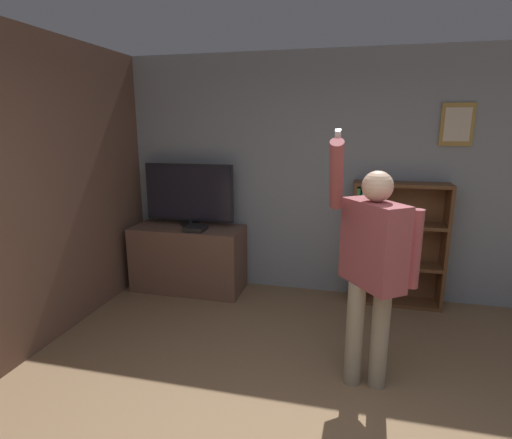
{
  "coord_description": "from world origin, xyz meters",
  "views": [
    {
      "loc": [
        0.15,
        -1.58,
        1.92
      ],
      "look_at": [
        -0.67,
        1.85,
        1.08
      ],
      "focal_mm": 28.0,
      "sensor_mm": 36.0,
      "label": 1
    }
  ],
  "objects_px": {
    "game_console": "(196,228)",
    "bookshelf": "(387,243)",
    "person": "(372,260)",
    "television": "(189,194)"
  },
  "relations": [
    {
      "from": "bookshelf",
      "to": "person",
      "type": "bearing_deg",
      "value": -98.7
    },
    {
      "from": "person",
      "to": "bookshelf",
      "type": "bearing_deg",
      "value": 134.78
    },
    {
      "from": "television",
      "to": "person",
      "type": "bearing_deg",
      "value": -36.57
    },
    {
      "from": "game_console",
      "to": "bookshelf",
      "type": "relative_size",
      "value": 0.18
    },
    {
      "from": "game_console",
      "to": "person",
      "type": "xyz_separation_m",
      "value": [
        1.85,
        -1.28,
        0.2
      ]
    },
    {
      "from": "game_console",
      "to": "bookshelf",
      "type": "height_order",
      "value": "bookshelf"
    },
    {
      "from": "game_console",
      "to": "television",
      "type": "bearing_deg",
      "value": 126.27
    },
    {
      "from": "television",
      "to": "person",
      "type": "relative_size",
      "value": 0.56
    },
    {
      "from": "game_console",
      "to": "person",
      "type": "height_order",
      "value": "person"
    },
    {
      "from": "game_console",
      "to": "bookshelf",
      "type": "xyz_separation_m",
      "value": [
        2.09,
        0.28,
        -0.11
      ]
    }
  ]
}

